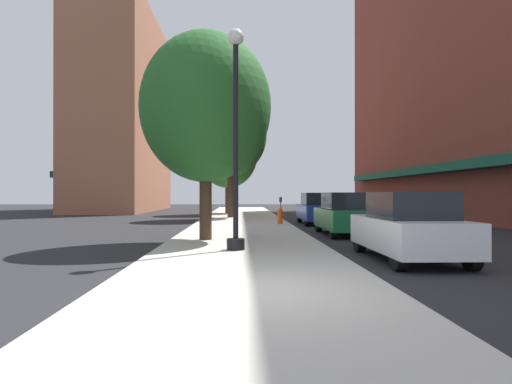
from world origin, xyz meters
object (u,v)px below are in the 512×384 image
fire_hydrant (280,216)px  car_white (409,227)px  tree_mid (228,153)px  tree_far (231,134)px  lamppost (236,134)px  parking_meter_near (281,206)px  car_green (345,214)px  tree_near (206,107)px  car_blue (318,209)px

fire_hydrant → car_white: 12.08m
tree_mid → car_white: (5.07, -24.91, -3.89)m
car_white → tree_mid: bearing=101.1°
tree_far → lamppost: bearing=-88.3°
parking_meter_near → car_green: size_ratio=0.30×
fire_hydrant → tree_near: bearing=-111.6°
tree_near → car_white: 7.55m
parking_meter_near → car_white: bearing=-81.9°
car_green → car_blue: same height
tree_far → parking_meter_near: bearing=-59.1°
lamppost → parking_meter_near: lamppost is taller
car_green → lamppost: bearing=-125.6°
lamppost → tree_far: size_ratio=0.75×
lamppost → car_blue: (4.21, 12.11, -2.39)m
car_green → tree_mid: bearing=107.0°
car_green → car_blue: bearing=91.3°
fire_hydrant → tree_near: 9.27m
car_green → parking_meter_near: bearing=107.3°
tree_far → car_green: bearing=-67.6°
lamppost → tree_mid: bearing=92.1°
fire_hydrant → tree_mid: bearing=102.7°
tree_mid → tree_near: bearing=-90.4°
tree_far → car_white: (4.71, -18.27, -4.53)m
fire_hydrant → car_white: bearing=-79.9°
lamppost → fire_hydrant: size_ratio=7.47×
tree_near → tree_far: (0.51, 14.20, 0.91)m
car_green → tree_far: bearing=113.7°
car_white → lamppost: bearing=162.9°
tree_mid → car_green: (5.07, -18.04, -3.89)m
parking_meter_near → tree_far: bearing=120.9°
lamppost → car_blue: bearing=70.8°
tree_mid → car_blue: bearing=-66.3°
tree_far → car_green: tree_far is taller
fire_hydrant → parking_meter_near: 1.83m
car_white → car_green: 6.87m
fire_hydrant → tree_far: (-2.58, 6.38, 4.82)m
lamppost → fire_hydrant: 11.16m
parking_meter_near → car_green: car_green is taller
tree_near → tree_far: 14.23m
lamppost → fire_hydrant: lamppost is taller
tree_mid → car_green: tree_mid is taller
tree_far → car_white: tree_far is taller
car_white → car_blue: (0.00, 13.37, 0.00)m
tree_far → car_green: (4.71, -11.40, -4.53)m
tree_near → tree_far: tree_far is taller
fire_hydrant → tree_near: size_ratio=0.12×
parking_meter_near → tree_near: (-3.27, -9.59, 3.48)m
tree_far → car_blue: bearing=-46.1°
car_white → car_green: same height
parking_meter_near → car_blue: car_blue is taller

